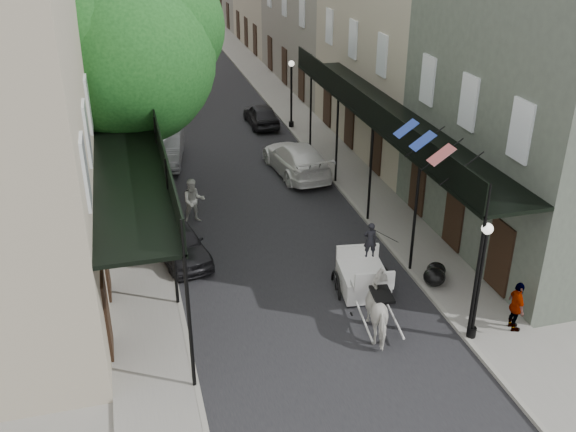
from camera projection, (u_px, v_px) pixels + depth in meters
ground at (317, 322)px, 19.61m from camera, size 140.00×140.00×0.00m
road at (214, 124)px, 36.93m from camera, size 8.00×90.00×0.01m
sidewalk_left at (125, 130)px, 35.74m from camera, size 2.20×90.00×0.12m
sidewalk_right at (297, 116)px, 38.06m from camera, size 2.20×90.00×0.12m
building_row_left at (52, 9)px, 41.26m from camera, size 5.00×80.00×10.50m
building_row_right at (308, 0)px, 45.25m from camera, size 5.00×80.00×10.50m
gallery_left at (132, 136)px, 22.75m from camera, size 2.20×18.05×4.88m
gallery_right at (383, 115)px, 24.97m from camera, size 2.20×18.05×4.88m
tree_near at (137, 48)px, 24.57m from camera, size 7.31×6.80×9.63m
tree_far at (124, 11)px, 36.97m from camera, size 6.45×6.00×8.61m
lamppost_right_near at (479, 280)px, 17.92m from camera, size 0.32×0.32×3.71m
lamppost_left at (159, 197)px, 22.95m from camera, size 0.32×0.32×3.71m
lamppost_right_far at (291, 93)px, 35.24m from camera, size 0.32×0.32×3.71m
horse at (382, 309)px, 18.76m from camera, size 1.17×2.11×1.70m
carriage at (361, 257)px, 21.00m from camera, size 1.94×2.66×2.84m
pedestrian_walking at (194, 201)px, 25.29m from camera, size 0.93×0.74×1.85m
pedestrian_sidewalk_left at (143, 171)px, 28.25m from camera, size 1.04×0.73×1.47m
pedestrian_sidewalk_right at (516, 307)px, 18.75m from camera, size 0.56×0.99×1.59m
car_left_near at (179, 242)px, 22.84m from camera, size 2.29×4.03×1.29m
car_left_mid at (165, 147)px, 31.27m from camera, size 2.30×4.78×1.51m
car_left_far at (149, 69)px, 45.91m from camera, size 3.51×5.36×1.37m
car_right_near at (296, 159)px, 29.94m from camera, size 2.50×5.24×1.47m
car_right_far at (261, 115)px, 36.38m from camera, size 1.54×3.75×1.27m
trash_bags at (435, 274)px, 21.33m from camera, size 0.99×1.14×0.62m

